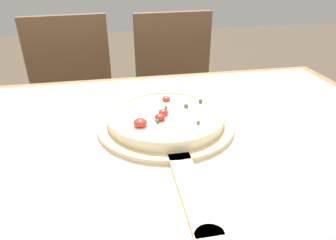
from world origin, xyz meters
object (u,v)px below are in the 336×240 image
Objects in this scene: pizza_peel at (168,128)px; chair_right at (177,93)px; chair_left at (75,101)px; pizza at (166,116)px.

pizza_peel is 0.61× the size of chair_right.
pizza_peel is 0.61× the size of chair_left.
chair_left reaches higher than pizza_peel.
chair_right is at bearing 75.18° from pizza.
pizza_peel is 0.80m from chair_right.
pizza reaches higher than pizza_peel.
chair_left is at bearing 113.45° from pizza.
pizza is 0.78m from chair_right.
chair_right is (0.50, 0.00, 0.00)m from chair_left.
pizza is (-0.00, 0.03, 0.02)m from pizza_peel.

